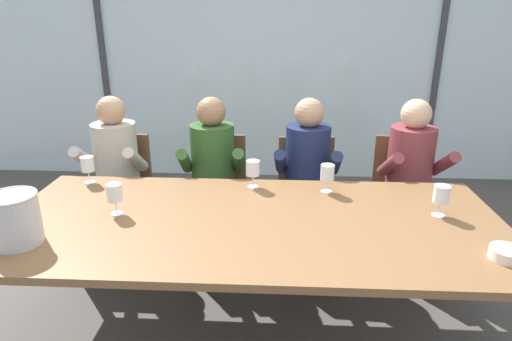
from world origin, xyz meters
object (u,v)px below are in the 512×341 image
Objects in this scene: chair_right_of_center at (401,188)px; tasting_bowl at (506,254)px; person_olive_shirt at (212,170)px; person_maroon_top at (413,174)px; ice_bucket_primary at (15,219)px; person_beige_jumper at (113,168)px; wine_glass_by_right_taster at (253,169)px; wine_glass_center_pour at (88,165)px; wine_glass_by_left_taster at (115,194)px; wine_glass_spare_empty at (327,174)px; chair_near_curtain at (121,183)px; person_navy_polo at (307,172)px; dining_table at (253,229)px; chair_left_of_center at (217,185)px; wine_glass_near_bucket at (441,196)px; chair_center at (306,188)px.

chair_right_of_center is 6.07× the size of tasting_bowl.
person_olive_shirt reaches higher than chair_right_of_center.
person_maroon_top is 2.48m from ice_bucket_primary.
wine_glass_by_right_taster is (1.05, -0.40, 0.16)m from person_beige_jumper.
wine_glass_center_pour is at bearing -157.54° from chair_right_of_center.
wine_glass_by_left_taster is 1.23m from wine_glass_spare_empty.
ice_bucket_primary reaches higher than wine_glass_center_pour.
wine_glass_by_right_taster is at bearing 30.65° from wine_glass_by_left_taster.
chair_near_curtain is 0.22m from person_beige_jumper.
person_navy_polo is at bearing 1.71° from chair_near_curtain.
person_olive_shirt is (0.73, 0.00, 0.00)m from person_beige_jumper.
wine_glass_spare_empty is at bearing -2.76° from wine_glass_center_pour.
ice_bucket_primary is at bearing -157.59° from person_maroon_top.
ice_bucket_primary is at bearing -127.79° from person_olive_shirt.
person_olive_shirt is 1.91m from tasting_bowl.
chair_near_curtain reaches higher than dining_table.
person_olive_shirt is (0.75, -0.14, 0.17)m from chair_near_curtain.
ice_bucket_primary is 1.44× the size of wine_glass_by_right_taster.
tasting_bowl is (1.16, -0.33, 0.08)m from dining_table.
chair_left_of_center is at bearing 168.41° from person_maroon_top.
person_beige_jumper is at bearing 151.96° from tasting_bowl.
person_maroon_top is 7.01× the size of wine_glass_spare_empty.
wine_glass_by_right_taster is (1.06, -0.02, 0.00)m from wine_glass_center_pour.
person_maroon_top reaches higher than wine_glass_near_bucket.
ice_bucket_primary is at bearing -141.05° from chair_center.
wine_glass_near_bucket is (0.66, -0.76, 0.16)m from person_navy_polo.
wine_glass_by_left_taster is (-1.81, -0.99, 0.33)m from chair_right_of_center.
wine_glass_center_pour is (-2.17, -0.38, 0.16)m from person_maroon_top.
chair_left_of_center is at bearing 138.16° from tasting_bowl.
person_beige_jumper is 1.00× the size of person_maroon_top.
wine_glass_spare_empty is (1.53, 0.71, -0.01)m from ice_bucket_primary.
person_navy_polo is at bearing 68.48° from dining_table.
wine_glass_center_pour is (-1.42, -0.38, 0.16)m from person_navy_polo.
wine_glass_by_left_taster is (-0.41, -0.98, 0.33)m from chair_left_of_center.
person_olive_shirt is 8.23× the size of tasting_bowl.
chair_near_curtain and chair_right_of_center have the same top height.
chair_center is 1.14m from wine_glass_near_bucket.
wine_glass_near_bucket and wine_glass_spare_empty have the same top height.
chair_left_of_center is at bearing 7.78° from chair_near_curtain.
person_olive_shirt reaches higher than wine_glass_near_bucket.
person_beige_jumper reaches higher than chair_near_curtain.
ice_bucket_primary is at bearing -90.93° from wine_glass_center_pour.
wine_glass_near_bucket is at bearing -31.81° from chair_left_of_center.
ice_bucket_primary is 2.26m from tasting_bowl.
wine_glass_spare_empty is at bearing -35.46° from person_olive_shirt.
wine_glass_by_left_taster is (-0.40, -0.83, 0.16)m from person_olive_shirt.
person_navy_polo reaches higher than dining_table.
chair_left_of_center is 0.71m from wine_glass_by_right_taster.
ice_bucket_primary is at bearing -140.16° from chair_right_of_center.
tasting_bowl is at bearing -52.56° from person_navy_polo.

